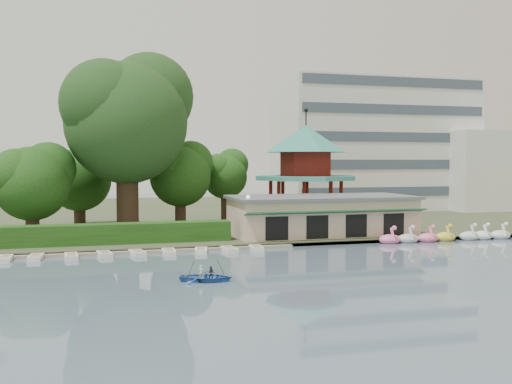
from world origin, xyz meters
name	(u,v)px	position (x,y,z in m)	size (l,w,h in m)	color
ground_plane	(303,290)	(0.00, 0.00, 0.00)	(220.00, 220.00, 0.00)	slate
shore	(182,213)	(0.00, 52.00, 0.20)	(220.00, 70.00, 0.40)	#424930
embankment	(237,247)	(0.00, 17.30, 0.15)	(220.00, 0.60, 0.30)	gray
dock	(97,253)	(-12.00, 17.20, 0.12)	(34.00, 1.60, 0.24)	gray
boathouse	(321,215)	(10.00, 21.97, 2.37)	(18.60, 9.39, 3.90)	beige
pavilion	(306,164)	(12.00, 32.00, 7.48)	(12.40, 12.40, 13.50)	beige
office_building	(392,149)	(32.67, 49.00, 9.73)	(38.00, 18.00, 20.00)	silver
hedge	(62,235)	(-15.00, 20.50, 1.30)	(30.00, 2.00, 1.80)	#224D17
lamp_post	(248,209)	(1.50, 19.00, 3.34)	(0.36, 0.36, 4.28)	black
big_tree	(128,114)	(-8.83, 28.20, 12.68)	(13.73, 12.79, 18.94)	#3A281C
small_trees	(81,177)	(-13.61, 31.28, 6.16)	(39.22, 17.32, 9.78)	#3A281C
swan_boats	(476,236)	(24.42, 16.64, 0.40)	(20.90, 1.96, 1.92)	pink
moored_rowboats	(88,255)	(-12.70, 15.82, 0.18)	(29.60, 2.76, 0.36)	white
rowboat_with_passengers	(206,274)	(-5.15, 4.14, 0.49)	(5.62, 4.76, 2.01)	#3869AF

